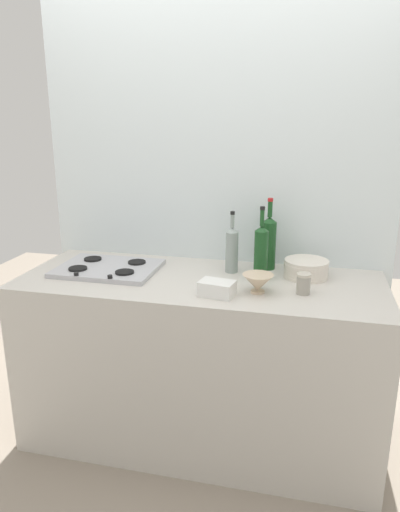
{
  "coord_description": "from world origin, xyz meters",
  "views": [
    {
      "loc": [
        0.51,
        -2.16,
        1.68
      ],
      "look_at": [
        0.0,
        0.0,
        1.02
      ],
      "focal_mm": 33.24,
      "sensor_mm": 36.0,
      "label": 1
    }
  ],
  "objects_px": {
    "wine_bottle_mid_right": "(261,252)",
    "condiment_jar_front": "(304,284)",
    "wine_bottle_mid_left": "(232,249)",
    "butter_dish": "(217,288)",
    "mixing_bowl": "(258,283)",
    "plate_stack": "(306,268)",
    "wine_bottle_leftmost": "(269,242)",
    "stovetop_hob": "(108,268)"
  },
  "relations": [
    {
      "from": "butter_dish",
      "to": "wine_bottle_mid_right",
      "type": "bearing_deg",
      "value": 59.47
    },
    {
      "from": "mixing_bowl",
      "to": "condiment_jar_front",
      "type": "bearing_deg",
      "value": 9.64
    },
    {
      "from": "stovetop_hob",
      "to": "mixing_bowl",
      "type": "distance_m",
      "value": 0.81
    },
    {
      "from": "plate_stack",
      "to": "wine_bottle_leftmost",
      "type": "xyz_separation_m",
      "value": [
        -0.2,
        0.1,
        0.1
      ]
    },
    {
      "from": "wine_bottle_mid_left",
      "to": "condiment_jar_front",
      "type": "height_order",
      "value": "wine_bottle_mid_left"
    },
    {
      "from": "wine_bottle_leftmost",
      "to": "condiment_jar_front",
      "type": "xyz_separation_m",
      "value": [
        0.19,
        -0.34,
        -0.1
      ]
    },
    {
      "from": "butter_dish",
      "to": "condiment_jar_front",
      "type": "relative_size",
      "value": 1.61
    },
    {
      "from": "plate_stack",
      "to": "butter_dish",
      "type": "distance_m",
      "value": 0.52
    },
    {
      "from": "wine_bottle_leftmost",
      "to": "condiment_jar_front",
      "type": "bearing_deg",
      "value": -60.25
    },
    {
      "from": "butter_dish",
      "to": "mixing_bowl",
      "type": "bearing_deg",
      "value": 23.99
    },
    {
      "from": "stovetop_hob",
      "to": "wine_bottle_leftmost",
      "type": "xyz_separation_m",
      "value": [
        0.81,
        0.23,
        0.13
      ]
    },
    {
      "from": "mixing_bowl",
      "to": "butter_dish",
      "type": "relative_size",
      "value": 0.92
    },
    {
      "from": "stovetop_hob",
      "to": "mixing_bowl",
      "type": "xyz_separation_m",
      "value": [
        0.8,
        -0.14,
        0.03
      ]
    },
    {
      "from": "wine_bottle_mid_right",
      "to": "butter_dish",
      "type": "distance_m",
      "value": 0.34
    },
    {
      "from": "wine_bottle_mid_right",
      "to": "condiment_jar_front",
      "type": "bearing_deg",
      "value": -37.46
    },
    {
      "from": "plate_stack",
      "to": "wine_bottle_mid_right",
      "type": "height_order",
      "value": "wine_bottle_mid_right"
    },
    {
      "from": "mixing_bowl",
      "to": "butter_dish",
      "type": "distance_m",
      "value": 0.19
    },
    {
      "from": "wine_bottle_leftmost",
      "to": "wine_bottle_mid_right",
      "type": "distance_m",
      "value": 0.17
    },
    {
      "from": "stovetop_hob",
      "to": "mixing_bowl",
      "type": "bearing_deg",
      "value": -10.09
    },
    {
      "from": "wine_bottle_mid_right",
      "to": "butter_dish",
      "type": "bearing_deg",
      "value": -120.53
    },
    {
      "from": "wine_bottle_mid_left",
      "to": "wine_bottle_mid_right",
      "type": "xyz_separation_m",
      "value": [
        0.16,
        -0.07,
        0.02
      ]
    },
    {
      "from": "wine_bottle_mid_right",
      "to": "butter_dish",
      "type": "height_order",
      "value": "wine_bottle_mid_right"
    },
    {
      "from": "mixing_bowl",
      "to": "condiment_jar_front",
      "type": "xyz_separation_m",
      "value": [
        0.2,
        0.03,
        0.0
      ]
    },
    {
      "from": "wine_bottle_mid_left",
      "to": "condiment_jar_front",
      "type": "xyz_separation_m",
      "value": [
        0.37,
        -0.24,
        -0.07
      ]
    },
    {
      "from": "stovetop_hob",
      "to": "wine_bottle_mid_right",
      "type": "xyz_separation_m",
      "value": [
        0.79,
        0.06,
        0.13
      ]
    },
    {
      "from": "mixing_bowl",
      "to": "condiment_jar_front",
      "type": "relative_size",
      "value": 1.49
    },
    {
      "from": "wine_bottle_leftmost",
      "to": "stovetop_hob",
      "type": "bearing_deg",
      "value": -164.12
    },
    {
      "from": "wine_bottle_mid_left",
      "to": "mixing_bowl",
      "type": "height_order",
      "value": "wine_bottle_mid_left"
    },
    {
      "from": "wine_bottle_mid_left",
      "to": "condiment_jar_front",
      "type": "bearing_deg",
      "value": -32.61
    },
    {
      "from": "stovetop_hob",
      "to": "condiment_jar_front",
      "type": "xyz_separation_m",
      "value": [
        1.0,
        -0.11,
        0.04
      ]
    },
    {
      "from": "stovetop_hob",
      "to": "condiment_jar_front",
      "type": "bearing_deg",
      "value": -6.14
    },
    {
      "from": "stovetop_hob",
      "to": "wine_bottle_mid_left",
      "type": "bearing_deg",
      "value": 11.56
    },
    {
      "from": "stovetop_hob",
      "to": "wine_bottle_mid_left",
      "type": "height_order",
      "value": "wine_bottle_mid_left"
    },
    {
      "from": "stovetop_hob",
      "to": "plate_stack",
      "type": "distance_m",
      "value": 1.02
    },
    {
      "from": "plate_stack",
      "to": "wine_bottle_leftmost",
      "type": "bearing_deg",
      "value": 154.48
    },
    {
      "from": "wine_bottle_mid_right",
      "to": "wine_bottle_mid_left",
      "type": "bearing_deg",
      "value": 155.01
    },
    {
      "from": "butter_dish",
      "to": "condiment_jar_front",
      "type": "bearing_deg",
      "value": 16.55
    },
    {
      "from": "wine_bottle_mid_right",
      "to": "mixing_bowl",
      "type": "distance_m",
      "value": 0.22
    },
    {
      "from": "butter_dish",
      "to": "wine_bottle_mid_left",
      "type": "bearing_deg",
      "value": 88.83
    },
    {
      "from": "wine_bottle_mid_right",
      "to": "condiment_jar_front",
      "type": "xyz_separation_m",
      "value": [
        0.21,
        -0.16,
        -0.09
      ]
    },
    {
      "from": "wine_bottle_leftmost",
      "to": "plate_stack",
      "type": "bearing_deg",
      "value": -25.52
    },
    {
      "from": "stovetop_hob",
      "to": "butter_dish",
      "type": "distance_m",
      "value": 0.66
    }
  ]
}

